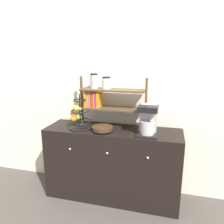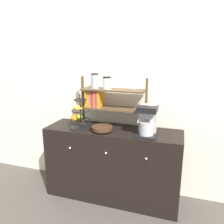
# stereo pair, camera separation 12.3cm
# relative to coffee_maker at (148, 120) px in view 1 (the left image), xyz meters

# --- Properties ---
(ground_plane) EXTENTS (12.00, 12.00, 0.00)m
(ground_plane) POSITION_rel_coffee_maker_xyz_m (-0.38, -0.17, -0.97)
(ground_plane) COLOR #47423D
(wall_back) EXTENTS (7.00, 0.05, 2.60)m
(wall_back) POSITION_rel_coffee_maker_xyz_m (-0.38, 0.31, 0.33)
(wall_back) COLOR silver
(wall_back) RESTS_ON ground_plane
(sideboard) EXTENTS (1.49, 0.46, 0.82)m
(sideboard) POSITION_rel_coffee_maker_xyz_m (-0.38, 0.05, -0.56)
(sideboard) COLOR black
(sideboard) RESTS_ON ground_plane
(coffee_maker) EXTENTS (0.20, 0.24, 0.31)m
(coffee_maker) POSITION_rel_coffee_maker_xyz_m (0.00, 0.00, 0.00)
(coffee_maker) COLOR black
(coffee_maker) RESTS_ON sideboard
(fruit_stand) EXTENTS (0.25, 0.25, 0.38)m
(fruit_stand) POSITION_rel_coffee_maker_xyz_m (-0.76, 0.00, -0.03)
(fruit_stand) COLOR black
(fruit_stand) RESTS_ON sideboard
(wooden_bowl) EXTENTS (0.22, 0.22, 0.06)m
(wooden_bowl) POSITION_rel_coffee_maker_xyz_m (-0.47, -0.05, -0.12)
(wooden_bowl) COLOR #422819
(wooden_bowl) RESTS_ON sideboard
(shelf_hutch) EXTENTS (0.75, 0.20, 0.59)m
(shelf_hutch) POSITION_rel_coffee_maker_xyz_m (-0.51, 0.14, 0.20)
(shelf_hutch) COLOR brown
(shelf_hutch) RESTS_ON sideboard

